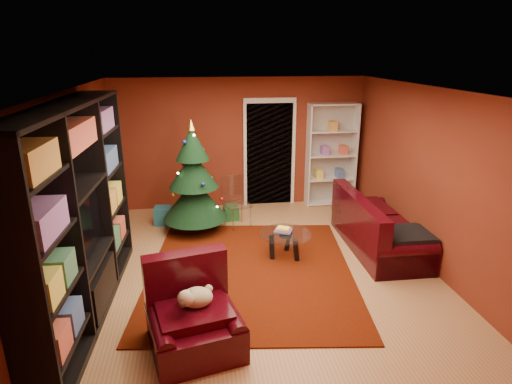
{
  "coord_description": "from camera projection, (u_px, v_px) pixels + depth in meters",
  "views": [
    {
      "loc": [
        -0.84,
        -5.66,
        3.08
      ],
      "look_at": [
        0.0,
        0.4,
        1.05
      ],
      "focal_mm": 30.0,
      "sensor_mm": 36.0,
      "label": 1
    }
  ],
  "objects": [
    {
      "name": "floor",
      "position": [
        260.0,
        268.0,
        6.41
      ],
      "size": [
        5.0,
        5.5,
        0.05
      ],
      "primitive_type": "cube",
      "color": "#A67446",
      "rests_on": "ground"
    },
    {
      "name": "ceiling",
      "position": [
        260.0,
        87.0,
        5.57
      ],
      "size": [
        5.0,
        5.5,
        0.05
      ],
      "primitive_type": "cube",
      "color": "silver",
      "rests_on": "wall_back"
    },
    {
      "name": "wall_back",
      "position": [
        240.0,
        143.0,
        8.6
      ],
      "size": [
        5.0,
        0.05,
        2.6
      ],
      "primitive_type": "cube",
      "color": "maroon",
      "rests_on": "ground"
    },
    {
      "name": "wall_left",
      "position": [
        72.0,
        192.0,
        5.66
      ],
      "size": [
        0.05,
        5.5,
        2.6
      ],
      "primitive_type": "cube",
      "color": "maroon",
      "rests_on": "ground"
    },
    {
      "name": "wall_right",
      "position": [
        429.0,
        177.0,
        6.32
      ],
      "size": [
        0.05,
        5.5,
        2.6
      ],
      "primitive_type": "cube",
      "color": "maroon",
      "rests_on": "ground"
    },
    {
      "name": "doorway",
      "position": [
        269.0,
        155.0,
        8.71
      ],
      "size": [
        1.06,
        0.6,
        2.16
      ],
      "primitive_type": null,
      "color": "black",
      "rests_on": "floor"
    },
    {
      "name": "rug",
      "position": [
        251.0,
        271.0,
        6.25
      ],
      "size": [
        3.31,
        3.73,
        0.02
      ],
      "primitive_type": "cube",
      "rotation": [
        0.0,
        0.0,
        -0.12
      ],
      "color": "#521605",
      "rests_on": "floor"
    },
    {
      "name": "media_unit",
      "position": [
        75.0,
        216.0,
        4.93
      ],
      "size": [
        0.65,
        3.33,
        2.54
      ],
      "primitive_type": null,
      "rotation": [
        0.0,
        0.0,
        -0.04
      ],
      "color": "black",
      "rests_on": "floor"
    },
    {
      "name": "christmas_tree",
      "position": [
        194.0,
        179.0,
        7.39
      ],
      "size": [
        1.28,
        1.28,
        2.01
      ],
      "primitive_type": null,
      "rotation": [
        0.0,
        0.0,
        -0.15
      ],
      "color": "black",
      "rests_on": "floor"
    },
    {
      "name": "gift_box_teal",
      "position": [
        163.0,
        215.0,
        7.96
      ],
      "size": [
        0.34,
        0.34,
        0.32
      ],
      "primitive_type": "cube",
      "rotation": [
        0.0,
        0.0,
        -0.07
      ],
      "color": "#1D6983",
      "rests_on": "floor"
    },
    {
      "name": "gift_box_green",
      "position": [
        231.0,
        212.0,
        8.16
      ],
      "size": [
        0.3,
        0.3,
        0.27
      ],
      "primitive_type": "cube",
      "rotation": [
        0.0,
        0.0,
        0.09
      ],
      "color": "#1E642B",
      "rests_on": "floor"
    },
    {
      "name": "gift_box_red",
      "position": [
        198.0,
        204.0,
        8.69
      ],
      "size": [
        0.24,
        0.24,
        0.21
      ],
      "primitive_type": "cube",
      "rotation": [
        0.0,
        0.0,
        -0.2
      ],
      "color": "maroon",
      "rests_on": "floor"
    },
    {
      "name": "white_bookshelf",
      "position": [
        331.0,
        155.0,
        8.73
      ],
      "size": [
        1.0,
        0.36,
        2.15
      ],
      "primitive_type": null,
      "rotation": [
        0.0,
        0.0,
        -0.01
      ],
      "color": "white",
      "rests_on": "floor"
    },
    {
      "name": "armchair",
      "position": [
        194.0,
        317.0,
        4.53
      ],
      "size": [
        1.22,
        1.22,
        0.79
      ],
      "primitive_type": null,
      "rotation": [
        0.0,
        0.0,
        0.23
      ],
      "color": "black",
      "rests_on": "rug"
    },
    {
      "name": "dog",
      "position": [
        197.0,
        297.0,
        4.54
      ],
      "size": [
        0.46,
        0.38,
        0.26
      ],
      "primitive_type": null,
      "rotation": [
        0.0,
        0.0,
        0.23
      ],
      "color": "beige",
      "rests_on": "armchair"
    },
    {
      "name": "sofa",
      "position": [
        380.0,
        222.0,
        6.88
      ],
      "size": [
        0.97,
        2.12,
        0.9
      ],
      "primitive_type": null,
      "rotation": [
        0.0,
        0.0,
        1.56
      ],
      "color": "black",
      "rests_on": "rug"
    },
    {
      "name": "coffee_table",
      "position": [
        286.0,
        245.0,
        6.63
      ],
      "size": [
        1.06,
        1.06,
        0.5
      ],
      "primitive_type": null,
      "rotation": [
        0.0,
        0.0,
        -0.43
      ],
      "color": "gray",
      "rests_on": "rug"
    },
    {
      "name": "acrylic_chair",
      "position": [
        237.0,
        205.0,
        7.73
      ],
      "size": [
        0.57,
        0.6,
        0.84
      ],
      "primitive_type": null,
      "rotation": [
        0.0,
        0.0,
        0.38
      ],
      "color": "#66605B",
      "rests_on": "rug"
    }
  ]
}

